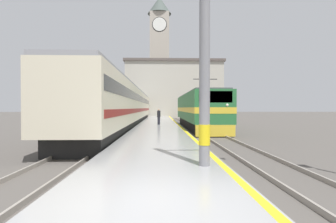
% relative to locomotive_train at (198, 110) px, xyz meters
% --- Properties ---
extents(ground_plane, '(200.00, 200.00, 0.00)m').
position_rel_locomotive_train_xyz_m(ground_plane, '(-3.96, 8.61, -1.82)').
color(ground_plane, '#514C47').
extents(platform, '(4.25, 140.00, 0.40)m').
position_rel_locomotive_train_xyz_m(platform, '(-3.96, 3.61, -1.63)').
color(platform, '#999999').
rests_on(platform, ground).
extents(rail_track_near, '(2.83, 140.00, 0.16)m').
position_rel_locomotive_train_xyz_m(rail_track_near, '(0.00, 3.61, -1.79)').
color(rail_track_near, '#514C47').
rests_on(rail_track_near, ground).
extents(rail_track_far, '(2.83, 140.00, 0.16)m').
position_rel_locomotive_train_xyz_m(rail_track_far, '(-7.41, 3.61, -1.79)').
color(rail_track_far, '#514C47').
rests_on(rail_track_far, ground).
extents(locomotive_train, '(2.92, 17.05, 4.53)m').
position_rel_locomotive_train_xyz_m(locomotive_train, '(0.00, 0.00, 0.00)').
color(locomotive_train, black).
rests_on(locomotive_train, ground).
extents(passenger_train, '(2.92, 41.24, 4.19)m').
position_rel_locomotive_train_xyz_m(passenger_train, '(-7.41, 3.99, 0.42)').
color(passenger_train, black).
rests_on(passenger_train, ground).
extents(catenary_mast, '(2.84, 0.33, 7.15)m').
position_rel_locomotive_train_xyz_m(catenary_mast, '(-2.45, -18.71, 2.08)').
color(catenary_mast, gray).
rests_on(catenary_mast, platform).
extents(person_on_platform, '(0.34, 0.34, 1.59)m').
position_rel_locomotive_train_xyz_m(person_on_platform, '(-3.94, 0.12, -0.60)').
color(person_on_platform, '#23232D').
rests_on(person_on_platform, platform).
extents(clock_tower, '(6.04, 6.04, 30.58)m').
position_rel_locomotive_train_xyz_m(clock_tower, '(-3.94, 41.50, 14.45)').
color(clock_tower, '#ADA393').
rests_on(clock_tower, ground).
extents(station_building, '(20.32, 6.99, 11.88)m').
position_rel_locomotive_train_xyz_m(station_building, '(-0.91, 28.73, 4.14)').
color(station_building, '#B7B2A3').
rests_on(station_building, ground).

